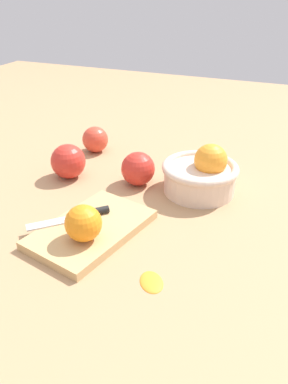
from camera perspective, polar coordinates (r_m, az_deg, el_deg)
ground_plane at (r=0.78m, az=-3.26°, el=-2.66°), size 2.40×2.40×0.00m
bowl at (r=0.84m, az=8.48°, el=2.66°), size 0.16×0.16×0.11m
cutting_board at (r=0.72m, az=-7.76°, el=-5.47°), size 0.25×0.19×0.02m
orange_on_board at (r=0.66m, az=-8.95°, el=-4.58°), size 0.06×0.06×0.06m
knife at (r=0.74m, az=-9.40°, el=-3.46°), size 0.12×0.12×0.01m
apple_front_left at (r=0.91m, az=-11.14°, el=4.46°), size 0.08×0.08×0.08m
apple_mid_left at (r=0.86m, az=-0.89°, el=3.46°), size 0.08×0.08×0.08m
apple_front_left_2 at (r=1.04m, az=-7.22°, el=7.71°), size 0.07×0.07×0.07m
citrus_peel at (r=0.61m, az=1.11°, el=-12.92°), size 0.06×0.06×0.01m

